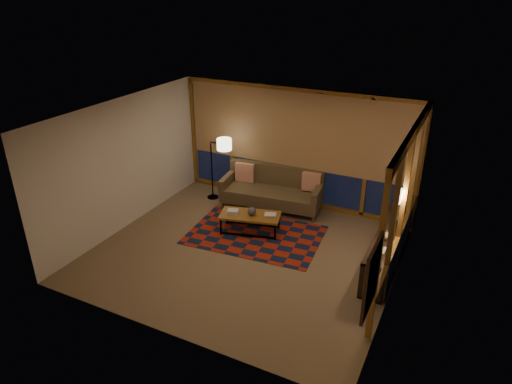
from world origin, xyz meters
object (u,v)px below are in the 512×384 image
at_px(sofa, 272,189).
at_px(coffee_table, 250,223).
at_px(bookshelf, 388,246).
at_px(floor_lamp, 212,168).

bearing_deg(sofa, coffee_table, -93.74).
height_order(sofa, coffee_table, sofa).
distance_m(sofa, bookshelf, 3.02).
xyz_separation_m(sofa, coffee_table, (0.07, -1.21, -0.25)).
height_order(sofa, bookshelf, sofa).
height_order(sofa, floor_lamp, floor_lamp).
distance_m(floor_lamp, bookshelf, 4.44).
bearing_deg(floor_lamp, sofa, 3.52).
xyz_separation_m(coffee_table, floor_lamp, (-1.56, 1.08, 0.56)).
bearing_deg(floor_lamp, bookshelf, -13.46).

